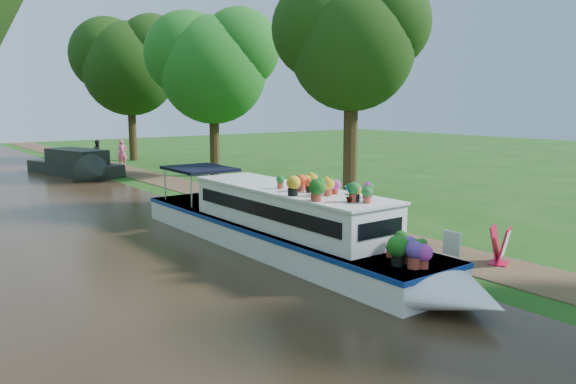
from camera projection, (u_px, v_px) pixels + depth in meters
The scene contains 12 objects.
ground at pixel (326, 236), 17.81m from camera, with size 100.00×100.00×0.00m, color #174310.
canal_water at pixel (147, 269), 14.26m from camera, with size 10.00×100.00×0.02m, color black.
towpath at pixel (354, 230), 18.52m from camera, with size 2.20×100.00×0.03m, color #4A3722.
plant_boat at pixel (289, 224), 15.54m from camera, with size 2.29×13.52×2.31m.
tree_near_overhang at pixel (351, 38), 21.43m from camera, with size 5.52×5.28×8.99m.
tree_near_mid at pixel (212, 61), 31.35m from camera, with size 6.90×6.60×9.40m.
tree_near_far at pixel (129, 61), 39.64m from camera, with size 7.59×7.26×10.30m.
second_boat at pixel (77, 165), 32.37m from camera, with size 3.83×8.11×1.49m.
sandwich_board at pixel (500, 247), 14.59m from camera, with size 0.67×0.69×0.99m.
pedestrian_pink at pixel (122, 153), 36.39m from camera, with size 0.64×0.42×1.76m, color #E35D9D.
pedestrian_dark at pixel (98, 153), 37.31m from camera, with size 0.80×0.63×1.65m, color black.
verge_plant at pixel (242, 211), 20.59m from camera, with size 0.41×0.36×0.46m, color #1B5B23.
Camera 1 is at (-11.40, -13.15, 4.22)m, focal length 35.00 mm.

